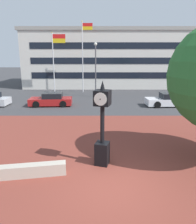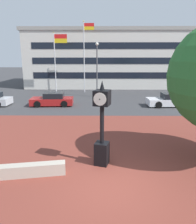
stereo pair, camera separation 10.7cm
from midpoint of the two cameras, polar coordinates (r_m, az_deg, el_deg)
name	(u,v)px [view 2 (the right image)]	position (r m, az deg, el deg)	size (l,w,h in m)	color
ground_plane	(112,186)	(8.55, 4.07, -18.68)	(200.00, 200.00, 0.00)	#38383A
plaza_brick_paving	(109,152)	(11.18, 3.15, -10.34)	(44.00, 13.98, 0.01)	brown
planter_wall	(25,171)	(9.42, -18.31, -14.35)	(3.20, 0.40, 0.50)	#ADA393
street_clock	(102,128)	(9.34, 1.37, -4.16)	(0.78, 0.81, 3.72)	black
car_street_near	(171,100)	(22.34, 18.68, 2.90)	(4.49, 1.99, 1.28)	silver
car_street_far	(53,100)	(21.92, -11.68, 3.15)	(4.18, 2.06, 1.28)	maroon
flagpole_primary	(57,56)	(30.11, -10.71, 14.15)	(1.76, 0.14, 7.82)	silver
flagpole_secondary	(85,53)	(29.63, -3.34, 15.25)	(1.40, 0.14, 9.17)	silver
civic_building	(124,59)	(39.17, 6.84, 13.71)	(31.44, 14.04, 8.83)	beige
street_lamp_post	(97,64)	(25.97, -0.14, 12.45)	(0.36, 0.36, 6.30)	#4C4C51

